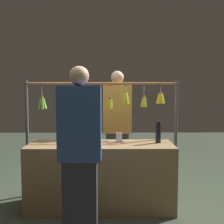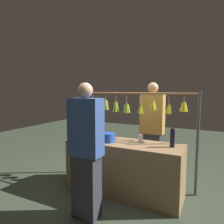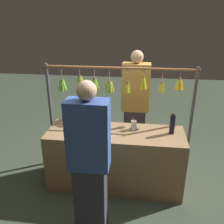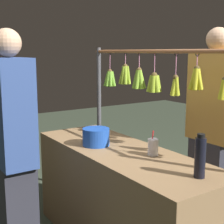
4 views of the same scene
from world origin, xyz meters
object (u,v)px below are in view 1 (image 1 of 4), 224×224
blue_bucket (81,140)px  customer_person (80,157)px  drink_cup (119,137)px  vendor_person (117,130)px  water_bottle (158,133)px

blue_bucket → customer_person: bearing=94.9°
blue_bucket → drink_cup: drink_cup is taller
vendor_person → customer_person: 1.59m
drink_cup → vendor_person: vendor_person is taller
customer_person → vendor_person: bearing=-104.2°
water_bottle → blue_bucket: size_ratio=1.24×
water_bottle → customer_person: bearing=43.4°
water_bottle → drink_cup: water_bottle is taller
vendor_person → blue_bucket: bearing=62.3°
water_bottle → customer_person: 1.21m
vendor_person → customer_person: vendor_person is taller
blue_bucket → vendor_person: 0.97m
drink_cup → vendor_person: (0.01, -0.65, -0.01)m
vendor_person → water_bottle: bearing=124.5°
water_bottle → customer_person: (0.88, 0.83, -0.10)m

